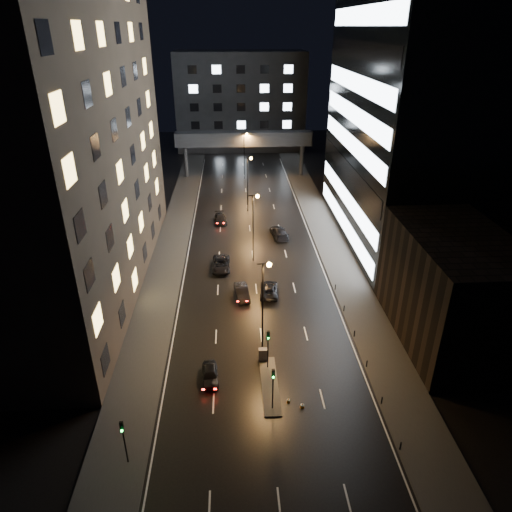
# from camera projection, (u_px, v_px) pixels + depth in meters

# --- Properties ---
(ground) EXTENTS (160.00, 160.00, 0.00)m
(ground) POSITION_uv_depth(u_px,v_px,m) (250.00, 228.00, 77.35)
(ground) COLOR black
(ground) RESTS_ON ground
(sidewalk_left) EXTENTS (5.00, 110.00, 0.15)m
(sidewalk_left) POSITION_uv_depth(u_px,v_px,m) (172.00, 242.00, 72.26)
(sidewalk_left) COLOR #383533
(sidewalk_left) RESTS_ON ground
(sidewalk_right) EXTENTS (5.00, 110.00, 0.15)m
(sidewalk_right) POSITION_uv_depth(u_px,v_px,m) (328.00, 238.00, 73.47)
(sidewalk_right) COLOR #383533
(sidewalk_right) RESTS_ON ground
(building_left) EXTENTS (15.00, 48.00, 40.00)m
(building_left) POSITION_uv_depth(u_px,v_px,m) (61.00, 129.00, 52.98)
(building_left) COLOR #2D2319
(building_left) RESTS_ON ground
(building_right_low) EXTENTS (10.00, 18.00, 12.00)m
(building_right_low) POSITION_uv_depth(u_px,v_px,m) (451.00, 288.00, 47.99)
(building_right_low) COLOR black
(building_right_low) RESTS_ON ground
(building_right_glass) EXTENTS (20.00, 36.00, 45.00)m
(building_right_glass) POSITION_uv_depth(u_px,v_px,m) (425.00, 90.00, 64.85)
(building_right_glass) COLOR black
(building_right_glass) RESTS_ON ground
(building_far) EXTENTS (34.00, 14.00, 25.00)m
(building_far) POSITION_uv_depth(u_px,v_px,m) (240.00, 101.00, 123.39)
(building_far) COLOR #333335
(building_far) RESTS_ON ground
(skybridge) EXTENTS (30.00, 3.00, 10.00)m
(skybridge) POSITION_uv_depth(u_px,v_px,m) (244.00, 139.00, 100.32)
(skybridge) COLOR #333335
(skybridge) RESTS_ON ground
(median_island) EXTENTS (1.60, 8.00, 0.15)m
(median_island) POSITION_uv_depth(u_px,v_px,m) (270.00, 385.00, 43.47)
(median_island) COLOR #383533
(median_island) RESTS_ON ground
(traffic_signal_near) EXTENTS (0.28, 0.34, 4.40)m
(traffic_signal_near) POSITION_uv_depth(u_px,v_px,m) (268.00, 343.00, 44.33)
(traffic_signal_near) COLOR black
(traffic_signal_near) RESTS_ON median_island
(traffic_signal_far) EXTENTS (0.28, 0.34, 4.40)m
(traffic_signal_far) POSITION_uv_depth(u_px,v_px,m) (273.00, 383.00, 39.43)
(traffic_signal_far) COLOR black
(traffic_signal_far) RESTS_ON median_island
(traffic_signal_corner) EXTENTS (0.28, 0.34, 4.40)m
(traffic_signal_corner) POSITION_uv_depth(u_px,v_px,m) (123.00, 436.00, 34.47)
(traffic_signal_corner) COLOR black
(traffic_signal_corner) RESTS_ON ground
(bollard_row) EXTENTS (0.12, 25.12, 0.90)m
(bollard_row) POSITION_uv_depth(u_px,v_px,m) (360.00, 348.00, 47.80)
(bollard_row) COLOR black
(bollard_row) RESTS_ON ground
(streetlight_near) EXTENTS (1.45, 0.50, 10.15)m
(streetlight_near) POSITION_uv_depth(u_px,v_px,m) (264.00, 295.00, 45.92)
(streetlight_near) COLOR black
(streetlight_near) RESTS_ON ground
(streetlight_mid_a) EXTENTS (1.45, 0.50, 10.15)m
(streetlight_mid_a) POSITION_uv_depth(u_px,v_px,m) (254.00, 219.00, 63.74)
(streetlight_mid_a) COLOR black
(streetlight_mid_a) RESTS_ON ground
(streetlight_mid_b) EXTENTS (1.45, 0.50, 10.15)m
(streetlight_mid_b) POSITION_uv_depth(u_px,v_px,m) (249.00, 177.00, 81.56)
(streetlight_mid_b) COLOR black
(streetlight_mid_b) RESTS_ON ground
(streetlight_far) EXTENTS (1.45, 0.50, 10.15)m
(streetlight_far) POSITION_uv_depth(u_px,v_px,m) (245.00, 150.00, 99.38)
(streetlight_far) COLOR black
(streetlight_far) RESTS_ON ground
(car_away_a) EXTENTS (1.84, 3.88, 1.28)m
(car_away_a) POSITION_uv_depth(u_px,v_px,m) (210.00, 374.00, 43.96)
(car_away_a) COLOR black
(car_away_a) RESTS_ON ground
(car_away_b) EXTENTS (2.11, 4.55, 1.44)m
(car_away_b) POSITION_uv_depth(u_px,v_px,m) (242.00, 292.00, 57.37)
(car_away_b) COLOR black
(car_away_b) RESTS_ON ground
(car_away_c) EXTENTS (2.42, 5.25, 1.46)m
(car_away_c) POSITION_uv_depth(u_px,v_px,m) (221.00, 264.00, 64.11)
(car_away_c) COLOR black
(car_away_c) RESTS_ON ground
(car_away_d) EXTENTS (2.46, 4.81, 1.34)m
(car_away_d) POSITION_uv_depth(u_px,v_px,m) (221.00, 219.00, 79.35)
(car_away_d) COLOR black
(car_away_d) RESTS_ON ground
(car_toward_a) EXTENTS (2.62, 4.95, 1.33)m
(car_toward_a) POSITION_uv_depth(u_px,v_px,m) (269.00, 290.00, 58.08)
(car_toward_a) COLOR black
(car_toward_a) RESTS_ON ground
(car_toward_b) EXTENTS (2.97, 5.92, 1.65)m
(car_toward_b) POSITION_uv_depth(u_px,v_px,m) (279.00, 232.00, 73.76)
(car_toward_b) COLOR black
(car_toward_b) RESTS_ON ground
(utility_cabinet) EXTENTS (0.88, 0.53, 1.31)m
(utility_cabinet) POSITION_uv_depth(u_px,v_px,m) (263.00, 354.00, 46.42)
(utility_cabinet) COLOR #4D4D50
(utility_cabinet) RESTS_ON median_island
(cone_a) EXTENTS (0.43, 0.43, 0.50)m
(cone_a) POSITION_uv_depth(u_px,v_px,m) (288.00, 400.00, 41.45)
(cone_a) COLOR orange
(cone_a) RESTS_ON ground
(cone_b) EXTENTS (0.48, 0.48, 0.48)m
(cone_b) POSITION_uv_depth(u_px,v_px,m) (302.00, 405.00, 40.92)
(cone_b) COLOR orange
(cone_b) RESTS_ON ground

